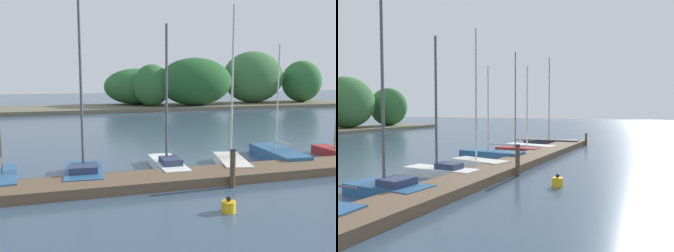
% 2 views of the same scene
% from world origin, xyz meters
% --- Properties ---
extents(dock_pier, '(30.52, 1.80, 0.35)m').
position_xyz_m(dock_pier, '(0.00, 10.26, 0.17)').
color(dock_pier, brown).
rests_on(dock_pier, ground).
extents(far_shore, '(62.89, 8.66, 6.88)m').
position_xyz_m(far_shore, '(8.13, 39.78, 2.59)').
color(far_shore, '#66604C').
rests_on(far_shore, ground).
extents(sailboat_2, '(1.26, 3.37, 7.40)m').
position_xyz_m(sailboat_2, '(-7.56, 12.02, 0.30)').
color(sailboat_2, '#285684').
rests_on(sailboat_2, ground).
extents(sailboat_3, '(1.57, 3.27, 7.15)m').
position_xyz_m(sailboat_3, '(-4.68, 11.86, 0.35)').
color(sailboat_3, '#285684').
rests_on(sailboat_3, ground).
extents(sailboat_4, '(1.16, 3.56, 5.97)m').
position_xyz_m(sailboat_4, '(-1.24, 12.18, 0.34)').
color(sailboat_4, white).
rests_on(sailboat_4, ground).
extents(sailboat_5, '(1.74, 3.32, 6.81)m').
position_xyz_m(sailboat_5, '(1.53, 11.88, 0.31)').
color(sailboat_5, silver).
rests_on(sailboat_5, ground).
extents(sailboat_6, '(1.49, 3.93, 5.33)m').
position_xyz_m(sailboat_6, '(4.25, 12.60, 0.27)').
color(sailboat_6, '#285684').
rests_on(sailboat_6, ground).
extents(sailboat_7, '(0.93, 2.90, 6.50)m').
position_xyz_m(sailboat_7, '(7.27, 12.23, 0.31)').
color(sailboat_7, maroon).
rests_on(sailboat_7, ground).
extents(mooring_piling_1, '(0.22, 0.22, 1.37)m').
position_xyz_m(mooring_piling_1, '(0.25, 9.18, 0.69)').
color(mooring_piling_1, '#4C3D28').
rests_on(mooring_piling_1, ground).
extents(channel_buoy_1, '(0.42, 0.42, 0.47)m').
position_xyz_m(channel_buoy_1, '(-0.94, 7.05, 0.17)').
color(channel_buoy_1, gold).
rests_on(channel_buoy_1, ground).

